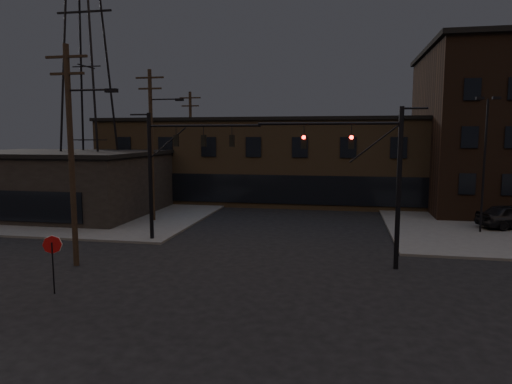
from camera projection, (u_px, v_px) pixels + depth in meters
ground at (250, 290)px, 19.60m from camera, size 140.00×140.00×0.00m
sidewalk_nw at (78, 202)px, 45.15m from camera, size 30.00×30.00×0.15m
building_row at (305, 162)px, 46.41m from camera, size 40.00×12.00×8.00m
building_left at (57, 184)px, 38.63m from camera, size 16.00×12.00×5.00m
traffic_signal_near at (375, 170)px, 22.38m from camera, size 7.12×0.24×8.00m
traffic_signal_far at (169, 162)px, 28.04m from camera, size 7.12×0.24×8.00m
stop_sign at (52, 251)px, 18.94m from camera, size 0.72×0.33×2.48m
utility_pole_near at (72, 151)px, 22.60m from camera, size 3.70×0.28×11.00m
utility_pole_mid at (152, 142)px, 34.45m from camera, size 3.70×0.28×11.50m
utility_pole_far at (191, 144)px, 46.39m from camera, size 2.20×0.28×11.00m
transmission_tower at (86, 66)px, 38.99m from camera, size 7.00×7.00×25.00m
lot_light_a at (485, 152)px, 30.14m from camera, size 1.50×0.28×9.14m
parked_car_lot_b at (449, 202)px, 40.64m from camera, size 4.48×2.62×1.22m
car_crossing at (361, 198)px, 42.62m from camera, size 2.09×4.99×1.61m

